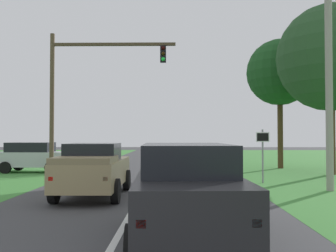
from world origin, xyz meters
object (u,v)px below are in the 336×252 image
object	(u,v)px
traffic_light	(84,82)
oak_tree_right	(331,58)
crossing_suv_far	(33,156)
keep_moving_sign	(263,149)
red_suv_near	(187,190)
extra_tree_1	(280,73)
utility_pole_right	(329,61)
pickup_truck_lead	(94,169)

from	to	relation	value
traffic_light	oak_tree_right	size ratio (longest dim) A/B	0.82
oak_tree_right	crossing_suv_far	distance (m)	18.15
keep_moving_sign	crossing_suv_far	bearing A→B (deg)	157.56
red_suv_near	traffic_light	size ratio (longest dim) A/B	0.61
extra_tree_1	traffic_light	bearing A→B (deg)	-158.81
traffic_light	utility_pole_right	world-z (taller)	utility_pole_right
pickup_truck_lead	crossing_suv_far	size ratio (longest dim) A/B	1.16
pickup_truck_lead	keep_moving_sign	size ratio (longest dim) A/B	1.99
pickup_truck_lead	traffic_light	bearing A→B (deg)	106.33
pickup_truck_lead	utility_pole_right	xyz separation A→B (m)	(8.98, 1.53, 4.12)
keep_moving_sign	utility_pole_right	size ratio (longest dim) A/B	0.24
pickup_truck_lead	oak_tree_right	distance (m)	15.08
pickup_truck_lead	utility_pole_right	world-z (taller)	utility_pole_right
traffic_light	extra_tree_1	xyz separation A→B (m)	(12.06, 4.68, 1.29)
keep_moving_sign	traffic_light	bearing A→B (deg)	160.05
red_suv_near	extra_tree_1	world-z (taller)	extra_tree_1
oak_tree_right	utility_pole_right	xyz separation A→B (m)	(-2.70, -6.23, -1.44)
oak_tree_right	crossing_suv_far	size ratio (longest dim) A/B	2.26
crossing_suv_far	extra_tree_1	distance (m)	16.67
keep_moving_sign	crossing_suv_far	xyz separation A→B (m)	(-12.45, 5.14, -0.64)
red_suv_near	keep_moving_sign	size ratio (longest dim) A/B	1.95
red_suv_near	crossing_suv_far	size ratio (longest dim) A/B	1.14
crossing_suv_far	utility_pole_right	xyz separation A→B (m)	(14.52, -7.51, 4.17)
red_suv_near	pickup_truck_lead	bearing A→B (deg)	118.72
traffic_light	utility_pole_right	xyz separation A→B (m)	(11.08, -5.64, 0.00)
oak_tree_right	extra_tree_1	xyz separation A→B (m)	(-1.71, 4.09, -0.15)
utility_pole_right	extra_tree_1	bearing A→B (deg)	84.54
oak_tree_right	traffic_light	bearing A→B (deg)	-177.55
red_suv_near	extra_tree_1	bearing A→B (deg)	68.56
utility_pole_right	extra_tree_1	distance (m)	10.44
keep_moving_sign	utility_pole_right	bearing A→B (deg)	-48.85
utility_pole_right	oak_tree_right	bearing A→B (deg)	66.59
crossing_suv_far	extra_tree_1	bearing A→B (deg)	10.26
pickup_truck_lead	extra_tree_1	size ratio (longest dim) A/B	0.57
red_suv_near	utility_pole_right	size ratio (longest dim) A/B	0.47
red_suv_near	pickup_truck_lead	size ratio (longest dim) A/B	0.98
red_suv_near	traffic_light	bearing A→B (deg)	112.06
utility_pole_right	pickup_truck_lead	bearing A→B (deg)	-170.30
keep_moving_sign	utility_pole_right	distance (m)	4.72
keep_moving_sign	pickup_truck_lead	bearing A→B (deg)	-150.54
traffic_light	keep_moving_sign	size ratio (longest dim) A/B	3.18
extra_tree_1	keep_moving_sign	bearing A→B (deg)	-111.03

